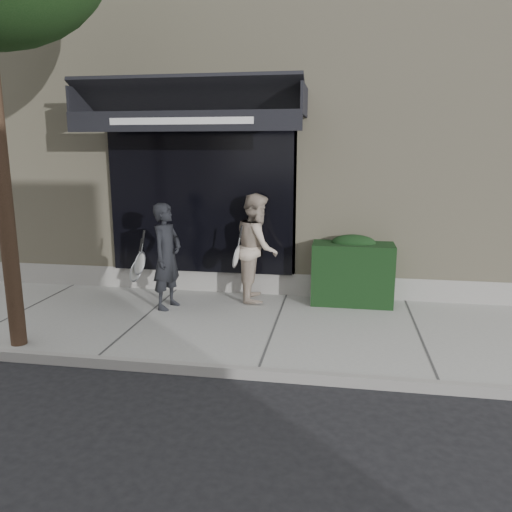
# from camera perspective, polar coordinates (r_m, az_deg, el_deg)

# --- Properties ---
(ground) EXTENTS (80.00, 80.00, 0.00)m
(ground) POSITION_cam_1_polar(r_m,az_deg,el_deg) (7.35, 2.23, -8.65)
(ground) COLOR black
(ground) RESTS_ON ground
(sidewalk) EXTENTS (20.00, 3.00, 0.12)m
(sidewalk) POSITION_cam_1_polar(r_m,az_deg,el_deg) (7.32, 2.23, -8.21)
(sidewalk) COLOR gray
(sidewalk) RESTS_ON ground
(curb) EXTENTS (20.00, 0.10, 0.14)m
(curb) POSITION_cam_1_polar(r_m,az_deg,el_deg) (5.91, 0.25, -13.29)
(curb) COLOR gray
(curb) RESTS_ON ground
(building_facade) EXTENTS (14.30, 8.04, 5.64)m
(building_facade) POSITION_cam_1_polar(r_m,az_deg,el_deg) (11.80, 5.47, 12.71)
(building_facade) COLOR tan
(building_facade) RESTS_ON ground
(hedge) EXTENTS (1.30, 0.70, 1.14)m
(hedge) POSITION_cam_1_polar(r_m,az_deg,el_deg) (8.30, 10.94, -1.66)
(hedge) COLOR black
(hedge) RESTS_ON sidewalk
(pedestrian_front) EXTENTS (0.73, 0.89, 1.68)m
(pedestrian_front) POSITION_cam_1_polar(r_m,az_deg,el_deg) (7.94, -10.18, -0.05)
(pedestrian_front) COLOR black
(pedestrian_front) RESTS_ON sidewalk
(pedestrian_back) EXTENTS (0.80, 0.99, 1.78)m
(pedestrian_back) POSITION_cam_1_polar(r_m,az_deg,el_deg) (8.26, 0.12, 1.01)
(pedestrian_back) COLOR #B9A694
(pedestrian_back) RESTS_ON sidewalk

